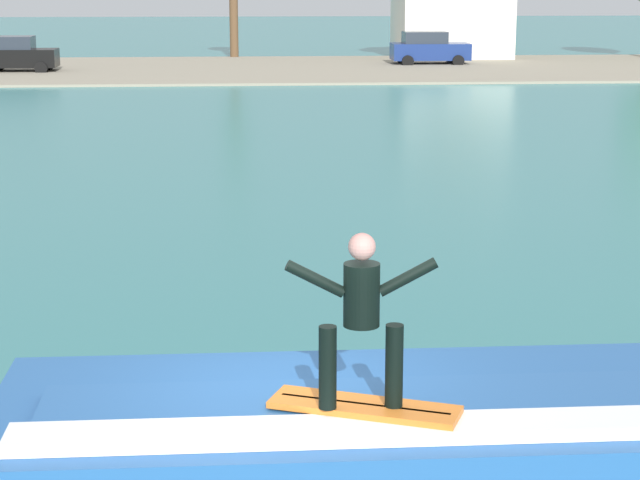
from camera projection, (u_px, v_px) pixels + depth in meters
name	position (u px, v px, depth m)	size (l,w,h in m)	color
ground_plane	(286.00, 479.00, 11.27)	(260.00, 260.00, 0.00)	#32787A
wave_crest	(355.00, 442.00, 10.93)	(6.89, 2.88, 1.05)	#265A9D
surfboard	(365.00, 407.00, 10.23)	(1.76, 1.09, 0.06)	orange
surfer	(361.00, 311.00, 9.95)	(1.34, 0.32, 1.59)	black
shoreline_bank	(244.00, 69.00, 59.76)	(120.00, 17.48, 0.11)	gray
car_near_shore	(17.00, 54.00, 57.69)	(3.85, 2.17, 1.86)	black
car_far_shore	(429.00, 48.00, 62.56)	(4.25, 2.23, 1.86)	navy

